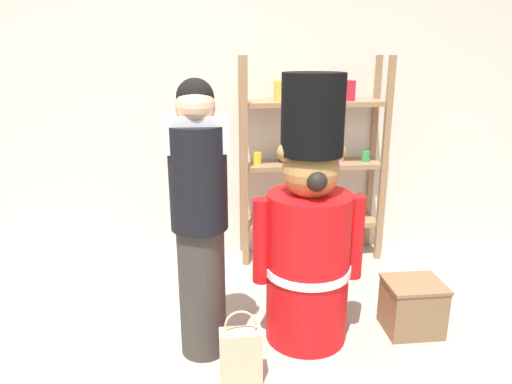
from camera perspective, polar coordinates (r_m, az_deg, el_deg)
name	(u,v)px	position (r m, az deg, el deg)	size (l,w,h in m)	color
back_wall	(223,109)	(4.07, -4.11, 10.16)	(6.40, 0.12, 2.60)	silver
merchandise_shelf	(312,161)	(4.02, 6.88, 3.86)	(1.23, 0.35, 1.75)	#93704C
teddy_bear_guard	(309,234)	(2.84, 6.52, -5.16)	(0.69, 0.53, 1.67)	red
person_shopper	(200,219)	(2.65, -6.96, -3.31)	(0.34, 0.33, 1.64)	#38332D
shopping_bag	(241,355)	(2.72, -1.88, -19.39)	(0.23, 0.11, 0.44)	#C1AD89
display_crate	(412,306)	(3.29, 18.70, -13.18)	(0.37, 0.31, 0.35)	brown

